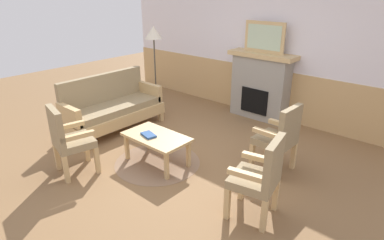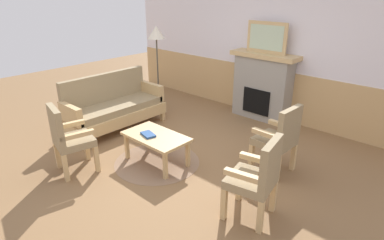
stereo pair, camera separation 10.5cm
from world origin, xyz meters
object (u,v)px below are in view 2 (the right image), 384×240
object	(u,v)px
coffee_table	(156,139)
armchair_near_fireplace	(279,137)
armchair_by_window_left	(258,176)
armchair_front_left	(68,136)
floor_lamp_by_couch	(156,38)
fireplace	(262,86)
framed_picture	(267,37)
book_on_table	(148,134)
couch	(114,108)

from	to	relation	value
coffee_table	armchair_near_fireplace	bearing A→B (deg)	33.96
armchair_by_window_left	armchair_front_left	size ratio (longest dim) A/B	1.00
armchair_near_fireplace	floor_lamp_by_couch	distance (m)	3.50
armchair_by_window_left	armchair_front_left	xyz separation A→B (m)	(-2.41, -0.89, 0.00)
coffee_table	fireplace	bearing A→B (deg)	86.15
framed_picture	coffee_table	xyz separation A→B (m)	(-0.17, -2.57, -1.17)
armchair_front_left	floor_lamp_by_couch	world-z (taller)	floor_lamp_by_couch
book_on_table	armchair_by_window_left	world-z (taller)	armchair_by_window_left
couch	armchair_by_window_left	bearing A→B (deg)	-7.17
fireplace	coffee_table	xyz separation A→B (m)	(-0.17, -2.57, -0.27)
fireplace	couch	world-z (taller)	fireplace
fireplace	floor_lamp_by_couch	world-z (taller)	floor_lamp_by_couch
framed_picture	armchair_front_left	bearing A→B (deg)	-103.62
couch	armchair_near_fireplace	xyz separation A→B (m)	(2.92, 0.63, 0.14)
armchair_by_window_left	framed_picture	bearing A→B (deg)	120.39
armchair_near_fireplace	floor_lamp_by_couch	bearing A→B (deg)	166.89
book_on_table	couch	bearing A→B (deg)	164.06
floor_lamp_by_couch	couch	bearing A→B (deg)	-75.12
fireplace	framed_picture	xyz separation A→B (m)	(0.00, 0.00, 0.91)
framed_picture	armchair_near_fireplace	world-z (taller)	framed_picture
couch	armchair_near_fireplace	size ratio (longest dim) A/B	1.84
floor_lamp_by_couch	fireplace	bearing A→B (deg)	22.51
book_on_table	floor_lamp_by_couch	distance (m)	2.73
coffee_table	book_on_table	xyz separation A→B (m)	(-0.08, -0.08, 0.07)
couch	armchair_front_left	bearing A→B (deg)	-57.78
couch	book_on_table	world-z (taller)	couch
book_on_table	armchair_front_left	distance (m)	1.08
fireplace	framed_picture	size ratio (longest dim) A/B	1.62
armchair_near_fireplace	armchair_by_window_left	world-z (taller)	same
book_on_table	floor_lamp_by_couch	world-z (taller)	floor_lamp_by_couch
framed_picture	coffee_table	world-z (taller)	framed_picture
armchair_front_left	armchair_by_window_left	bearing A→B (deg)	20.20
coffee_table	armchair_by_window_left	size ratio (longest dim) A/B	0.98
fireplace	armchair_front_left	distance (m)	3.65
couch	coffee_table	world-z (taller)	couch
framed_picture	book_on_table	distance (m)	2.89
armchair_front_left	book_on_table	bearing A→B (deg)	55.66
armchair_near_fireplace	floor_lamp_by_couch	world-z (taller)	floor_lamp_by_couch
armchair_near_fireplace	armchair_front_left	world-z (taller)	same
couch	coffee_table	size ratio (longest dim) A/B	1.88
coffee_table	book_on_table	distance (m)	0.13
framed_picture	armchair_front_left	xyz separation A→B (m)	(-0.86, -3.54, -1.02)
armchair_near_fireplace	couch	bearing A→B (deg)	-167.82
book_on_table	armchair_near_fireplace	size ratio (longest dim) A/B	0.24
couch	floor_lamp_by_couch	xyz separation A→B (m)	(-0.37, 1.40, 1.05)
armchair_front_left	floor_lamp_by_couch	distance (m)	3.08
book_on_table	framed_picture	bearing A→B (deg)	84.59
framed_picture	armchair_by_window_left	distance (m)	3.24
couch	coffee_table	bearing A→B (deg)	-12.31
fireplace	armchair_by_window_left	size ratio (longest dim) A/B	1.33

